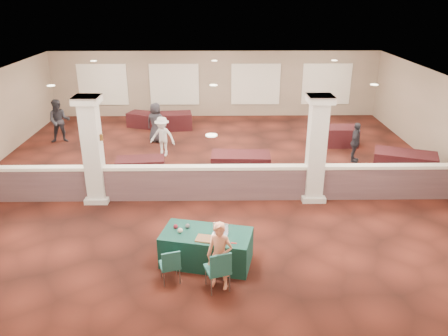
{
  "coord_description": "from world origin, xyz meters",
  "views": [
    {
      "loc": [
        0.14,
        -13.44,
        5.93
      ],
      "look_at": [
        0.3,
        -2.0,
        1.23
      ],
      "focal_mm": 35.0,
      "sensor_mm": 36.0,
      "label": 1
    }
  ],
  "objects_px": {
    "far_table_front_left": "(141,167)",
    "far_table_front_center": "(241,165)",
    "woman": "(220,256)",
    "far_table_front_right": "(404,164)",
    "attendee_c": "(355,142)",
    "near_table": "(207,248)",
    "conf_chair_side": "(170,263)",
    "far_table_back_left": "(146,120)",
    "attendee_b": "(162,137)",
    "conf_chair_main": "(219,268)",
    "far_table_back_right": "(333,136)",
    "far_table_back_center": "(171,121)",
    "attendee_a": "(59,121)",
    "attendee_d": "(156,123)"
  },
  "relations": [
    {
      "from": "far_table_front_left",
      "to": "far_table_front_center",
      "type": "distance_m",
      "value": 3.4
    },
    {
      "from": "woman",
      "to": "far_table_front_left",
      "type": "xyz_separation_m",
      "value": [
        -2.66,
        6.01,
        -0.44
      ]
    },
    {
      "from": "far_table_front_right",
      "to": "far_table_front_left",
      "type": "bearing_deg",
      "value": -180.0
    },
    {
      "from": "attendee_c",
      "to": "near_table",
      "type": "bearing_deg",
      "value": 165.8
    },
    {
      "from": "conf_chair_side",
      "to": "far_table_front_left",
      "type": "relative_size",
      "value": 0.52
    },
    {
      "from": "conf_chair_side",
      "to": "attendee_c",
      "type": "relative_size",
      "value": 0.56
    },
    {
      "from": "far_table_back_left",
      "to": "attendee_b",
      "type": "xyz_separation_m",
      "value": [
        1.21,
        -3.79,
        0.43
      ]
    },
    {
      "from": "conf_chair_main",
      "to": "far_table_back_right",
      "type": "relative_size",
      "value": 0.51
    },
    {
      "from": "woman",
      "to": "attendee_b",
      "type": "height_order",
      "value": "same"
    },
    {
      "from": "woman",
      "to": "attendee_b",
      "type": "bearing_deg",
      "value": 122.22
    },
    {
      "from": "conf_chair_side",
      "to": "far_table_back_left",
      "type": "distance_m",
      "value": 11.9
    },
    {
      "from": "conf_chair_side",
      "to": "attendee_b",
      "type": "height_order",
      "value": "attendee_b"
    },
    {
      "from": "woman",
      "to": "far_table_front_left",
      "type": "bearing_deg",
      "value": 131.22
    },
    {
      "from": "far_table_back_right",
      "to": "attendee_b",
      "type": "height_order",
      "value": "attendee_b"
    },
    {
      "from": "conf_chair_side",
      "to": "far_table_back_right",
      "type": "distance_m",
      "value": 10.69
    },
    {
      "from": "near_table",
      "to": "far_table_back_center",
      "type": "relative_size",
      "value": 1.1
    },
    {
      "from": "far_table_back_left",
      "to": "attendee_b",
      "type": "height_order",
      "value": "attendee_b"
    },
    {
      "from": "far_table_back_left",
      "to": "attendee_a",
      "type": "height_order",
      "value": "attendee_a"
    },
    {
      "from": "far_table_front_center",
      "to": "attendee_a",
      "type": "xyz_separation_m",
      "value": [
        -7.3,
        3.7,
        0.5
      ]
    },
    {
      "from": "conf_chair_side",
      "to": "far_table_front_right",
      "type": "xyz_separation_m",
      "value": [
        7.4,
        5.87,
        -0.09
      ]
    },
    {
      "from": "far_table_front_center",
      "to": "attendee_b",
      "type": "height_order",
      "value": "attendee_b"
    },
    {
      "from": "far_table_back_center",
      "to": "attendee_c",
      "type": "relative_size",
      "value": 1.25
    },
    {
      "from": "far_table_front_center",
      "to": "conf_chair_side",
      "type": "bearing_deg",
      "value": -106.99
    },
    {
      "from": "attendee_a",
      "to": "far_table_front_center",
      "type": "bearing_deg",
      "value": -39.14
    },
    {
      "from": "conf_chair_main",
      "to": "far_table_back_right",
      "type": "distance_m",
      "value": 10.42
    },
    {
      "from": "conf_chair_side",
      "to": "far_table_front_center",
      "type": "bearing_deg",
      "value": 55.9
    },
    {
      "from": "conf_chair_side",
      "to": "attendee_c",
      "type": "distance_m",
      "value": 9.39
    },
    {
      "from": "conf_chair_main",
      "to": "far_table_back_right",
      "type": "bearing_deg",
      "value": 44.53
    },
    {
      "from": "far_table_front_right",
      "to": "conf_chair_side",
      "type": "bearing_deg",
      "value": -141.56
    },
    {
      "from": "far_table_front_right",
      "to": "far_table_back_left",
      "type": "bearing_deg",
      "value": 149.05
    },
    {
      "from": "far_table_back_center",
      "to": "attendee_b",
      "type": "height_order",
      "value": "attendee_b"
    },
    {
      "from": "conf_chair_side",
      "to": "attendee_d",
      "type": "distance_m",
      "value": 9.69
    },
    {
      "from": "near_table",
      "to": "far_table_front_left",
      "type": "bearing_deg",
      "value": 127.53
    },
    {
      "from": "woman",
      "to": "attendee_a",
      "type": "bearing_deg",
      "value": 141.4
    },
    {
      "from": "conf_chair_main",
      "to": "attendee_b",
      "type": "relative_size",
      "value": 0.63
    },
    {
      "from": "conf_chair_main",
      "to": "far_table_front_right",
      "type": "relative_size",
      "value": 0.48
    },
    {
      "from": "far_table_front_left",
      "to": "far_table_back_left",
      "type": "relative_size",
      "value": 0.98
    },
    {
      "from": "far_table_front_center",
      "to": "far_table_front_right",
      "type": "xyz_separation_m",
      "value": [
        5.6,
        0.0,
        0.01
      ]
    },
    {
      "from": "far_table_front_left",
      "to": "far_table_front_center",
      "type": "relative_size",
      "value": 0.82
    },
    {
      "from": "far_table_back_right",
      "to": "attendee_b",
      "type": "distance_m",
      "value": 6.91
    },
    {
      "from": "far_table_front_left",
      "to": "far_table_back_right",
      "type": "height_order",
      "value": "far_table_back_right"
    },
    {
      "from": "far_table_back_center",
      "to": "attendee_c",
      "type": "xyz_separation_m",
      "value": [
        7.16,
        -4.15,
        0.37
      ]
    },
    {
      "from": "conf_chair_side",
      "to": "far_table_front_left",
      "type": "height_order",
      "value": "conf_chair_side"
    },
    {
      "from": "attendee_d",
      "to": "attendee_a",
      "type": "bearing_deg",
      "value": 16.38
    },
    {
      "from": "conf_chair_side",
      "to": "far_table_back_left",
      "type": "height_order",
      "value": "conf_chair_side"
    },
    {
      "from": "woman",
      "to": "far_table_front_right",
      "type": "bearing_deg",
      "value": 60.8
    },
    {
      "from": "woman",
      "to": "far_table_front_center",
      "type": "bearing_deg",
      "value": 100.35
    },
    {
      "from": "attendee_d",
      "to": "conf_chair_main",
      "type": "bearing_deg",
      "value": 121.19
    },
    {
      "from": "attendee_a",
      "to": "attendee_d",
      "type": "height_order",
      "value": "attendee_a"
    },
    {
      "from": "far_table_front_center",
      "to": "attendee_c",
      "type": "xyz_separation_m",
      "value": [
        4.27,
        1.3,
        0.34
      ]
    }
  ]
}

